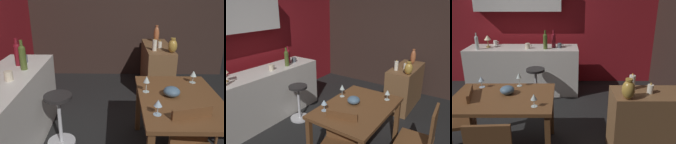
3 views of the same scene
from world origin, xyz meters
TOP-DOWN VIEW (x-y plane):
  - wall_side_right at (2.55, 0.30)m, footprint 0.10×4.40m
  - dining_table at (-0.12, -0.33)m, footprint 1.19×0.82m
  - kitchen_counter at (-0.18, 1.50)m, footprint 2.10×0.60m
  - sideboard_cabinet at (1.71, -0.39)m, footprint 1.10×0.44m
  - bar_stool at (0.11, 0.98)m, footprint 0.34×0.34m
  - wine_glass_left at (0.28, -0.57)m, footprint 0.07×0.07m
  - wine_glass_right at (-0.45, -0.05)m, footprint 0.08×0.08m
  - wine_glass_center at (0.02, -0.00)m, footprint 0.07×0.07m
  - fruit_bowl at (-0.08, -0.25)m, footprint 0.17×0.17m
  - wine_bottle_ruby at (0.41, 1.50)m, footprint 0.08×0.08m
  - wine_bottle_olive at (0.26, 1.38)m, footprint 0.08×0.08m
  - cup_cream at (-0.07, 1.41)m, footprint 0.12×0.08m
  - cup_slate at (0.52, 1.46)m, footprint 0.11×0.08m
  - pillar_candle_tall at (1.58, -0.40)m, footprint 0.07×0.07m
  - pillar_candle_short at (1.40, -0.29)m, footprint 0.07×0.07m
  - vase_copper at (2.02, -0.41)m, footprint 0.10×0.10m
  - vase_brass at (1.29, -0.55)m, footprint 0.14×0.14m

SIDE VIEW (x-z plane):
  - bar_stool at x=0.11m, z-range 0.02..0.67m
  - sideboard_cabinet at x=1.71m, z-range 0.00..0.82m
  - kitchen_counter at x=-0.18m, z-range 0.00..0.90m
  - dining_table at x=-0.12m, z-range 0.27..1.01m
  - fruit_bowl at x=-0.08m, z-range 0.74..0.84m
  - wine_glass_left at x=0.28m, z-range 0.77..0.92m
  - wine_glass_right at x=-0.45m, z-range 0.78..0.92m
  - pillar_candle_tall at x=1.58m, z-range 0.81..0.93m
  - wine_glass_center at x=0.02m, z-range 0.78..0.96m
  - pillar_candle_short at x=1.40m, z-range 0.81..1.00m
  - vase_brass at x=1.29m, z-range 0.81..1.04m
  - cup_slate at x=0.52m, z-range 0.90..0.99m
  - cup_cream at x=-0.07m, z-range 0.90..1.00m
  - vase_copper at x=2.02m, z-range 0.81..1.11m
  - wine_bottle_ruby at x=0.41m, z-range 0.89..1.22m
  - wine_bottle_olive at x=0.26m, z-range 0.89..1.23m
  - wall_side_right at x=2.55m, z-range 0.00..2.60m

